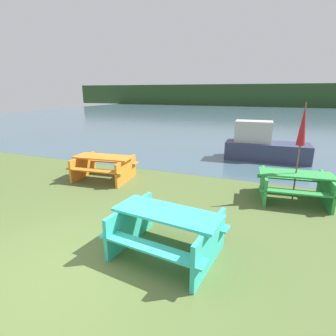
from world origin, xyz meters
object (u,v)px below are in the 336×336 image
(umbrella_crimson, at_px, (303,126))
(boat, at_px, (263,146))
(picnic_table_teal, at_px, (167,229))
(picnic_table_orange, at_px, (104,165))
(picnic_table_green, at_px, (294,184))

(umbrella_crimson, bearing_deg, boat, 102.96)
(picnic_table_teal, distance_m, umbrella_crimson, 4.25)
(picnic_table_orange, distance_m, picnic_table_green, 5.55)
(picnic_table_green, distance_m, boat, 4.29)
(picnic_table_green, bearing_deg, picnic_table_teal, -122.61)
(picnic_table_teal, xyz_separation_m, picnic_table_green, (2.16, 3.37, -0.03))
(picnic_table_orange, xyz_separation_m, picnic_table_green, (5.54, 0.37, -0.01))
(picnic_table_orange, height_order, boat, boat)
(picnic_table_teal, relative_size, picnic_table_green, 1.03)
(picnic_table_green, relative_size, boat, 0.57)
(boat, bearing_deg, picnic_table_green, -79.37)
(picnic_table_teal, bearing_deg, picnic_table_green, 57.39)
(picnic_table_teal, xyz_separation_m, boat, (1.20, 7.55, 0.09))
(picnic_table_teal, height_order, boat, boat)
(picnic_table_green, xyz_separation_m, umbrella_crimson, (0.00, 0.00, 1.46))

